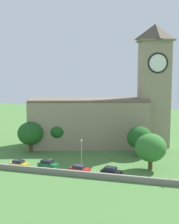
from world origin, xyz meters
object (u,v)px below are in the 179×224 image
car_green (48,164)px  car_black (111,171)px  church (108,111)px  car_red (79,169)px  tree_by_tower (151,148)px  car_yellow (19,164)px  tree_churchyard (30,133)px  tree_riverside_east (57,132)px  tree_riverside_west (140,138)px  streetlamp_west_mid (81,149)px

car_green → car_black: 14.69m
church → car_red: bearing=-90.0°
car_red → tree_by_tower: size_ratio=0.56×
church → car_red: church is taller
car_yellow → car_green: bearing=8.6°
church → car_black: church is taller
car_yellow → tree_churchyard: bearing=105.6°
car_green → tree_by_tower: (22.04, 5.64, 3.96)m
car_yellow → tree_riverside_east: bearing=82.1°
car_green → tree_riverside_west: 24.69m
car_black → tree_churchyard: bearing=151.8°
car_yellow → tree_by_tower: tree_by_tower is taller
car_green → tree_by_tower: bearing=14.3°
church → tree_churchyard: size_ratio=5.11×
car_black → car_yellow: bearing=-179.7°
tree_riverside_east → car_red: bearing=-55.2°
church → tree_riverside_east: (-11.94, -8.80, -4.85)m
tree_riverside_east → tree_by_tower: size_ratio=0.89×
tree_riverside_east → car_yellow: bearing=-97.9°
car_green → car_black: (14.66, -0.90, -0.04)m
car_yellow → car_black: (21.25, 0.10, 0.10)m
church → tree_churchyard: (-18.13, -12.53, -5.01)m
tree_riverside_east → tree_riverside_west: (22.34, 0.04, -0.42)m
car_yellow → tree_by_tower: (28.64, 6.63, 4.10)m
car_yellow → tree_riverside_west: bearing=35.0°
car_green → tree_by_tower: size_ratio=0.60×
car_red → tree_riverside_east: size_ratio=0.63×
car_green → car_black: size_ratio=1.07×
tree_riverside_east → tree_by_tower: tree_by_tower is taller
car_green → tree_churchyard: (-10.38, 12.55, 3.98)m
car_black → car_red: bearing=180.0°
car_red → car_green: bearing=173.4°
church → tree_riverside_west: (10.40, -8.76, -5.27)m
tree_riverside_west → tree_by_tower: (3.90, -10.69, 0.24)m
tree_by_tower → streetlamp_west_mid: bearing=-164.3°
car_yellow → tree_riverside_east: tree_riverside_east is taller
car_yellow → streetlamp_west_mid: size_ratio=0.65×
car_black → streetlamp_west_mid: (-7.24, 2.41, 3.60)m
car_green → tree_churchyard: 16.77m
church → car_green: 27.75m
car_black → tree_by_tower: bearing=41.5°
streetlamp_west_mid → tree_by_tower: bearing=15.7°
car_yellow → tree_riverside_west: (24.74, 17.32, 3.86)m
streetlamp_west_mid → tree_riverside_west: bearing=54.1°
car_green → car_red: bearing=-6.6°
car_red → tree_riverside_west: size_ratio=0.59×
car_green → tree_by_tower: tree_by_tower is taller
car_black → tree_churchyard: size_ratio=0.56×
car_yellow → car_black: size_ratio=0.98×
car_green → tree_riverside_west: (18.14, 16.32, 3.72)m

